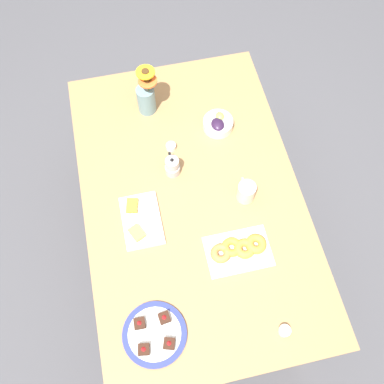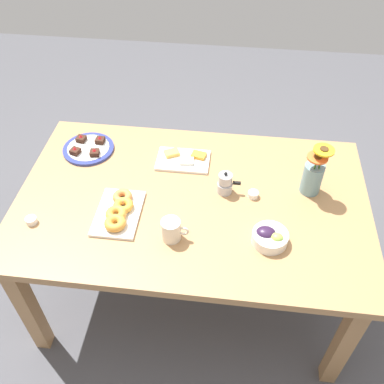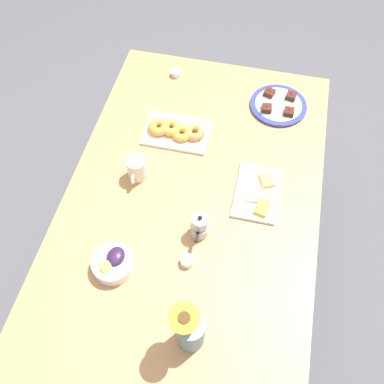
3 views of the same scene
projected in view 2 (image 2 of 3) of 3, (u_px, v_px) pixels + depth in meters
The scene contains 11 objects.
ground_plane at pixel (192, 287), 2.47m from camera, with size 6.00×6.00×0.00m, color #4C4C51.
dining_table at pixel (192, 211), 2.01m from camera, with size 1.60×1.00×0.74m.
coffee_mug at pixel (171, 230), 1.75m from camera, with size 0.12×0.08×0.10m.
grape_bowl at pixel (270, 237), 1.75m from camera, with size 0.15×0.15×0.07m.
cheese_platter at pixel (183, 159), 2.12m from camera, with size 0.26×0.17×0.03m.
croissant_platter at pixel (119, 211), 1.86m from camera, with size 0.19×0.28×0.05m.
jam_cup_honey at pixel (31, 220), 1.83m from camera, with size 0.05×0.05×0.03m.
jam_cup_berry at pixel (253, 194), 1.94m from camera, with size 0.05×0.05×0.03m.
dessert_plate at pixel (88, 148), 2.18m from camera, with size 0.26×0.26×0.05m.
flower_vase at pixel (313, 176), 1.91m from camera, with size 0.11×0.11×0.26m.
moka_pot at pixel (225, 184), 1.94m from camera, with size 0.11×0.07×0.12m.
Camera 2 is at (0.16, -1.34, 2.14)m, focal length 40.00 mm.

